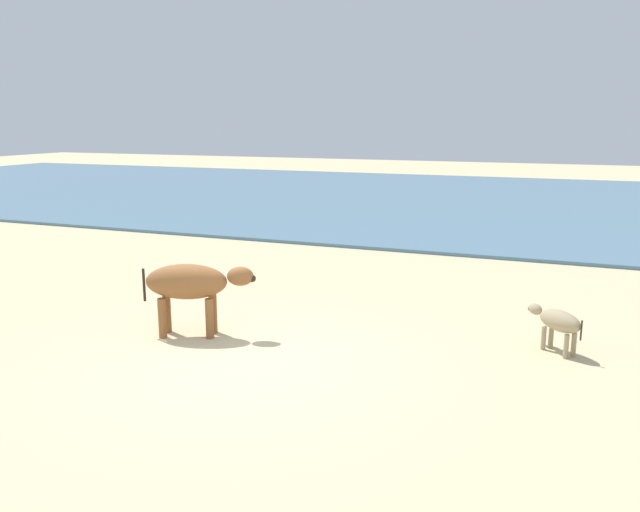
{
  "coord_description": "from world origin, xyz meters",
  "views": [
    {
      "loc": [
        3.66,
        -6.73,
        3.0
      ],
      "look_at": [
        -0.45,
        3.73,
        0.6
      ],
      "focal_mm": 36.18,
      "sensor_mm": 36.0,
      "label": 1
    }
  ],
  "objects": [
    {
      "name": "ground",
      "position": [
        0.0,
        0.0,
        0.0
      ],
      "size": [
        80.0,
        80.0,
        0.0
      ],
      "primitive_type": "plane",
      "color": "#CCB789"
    },
    {
      "name": "sea_water",
      "position": [
        0.0,
        17.39,
        0.04
      ],
      "size": [
        60.0,
        20.0,
        0.08
      ],
      "primitive_type": "cube",
      "color": "slate",
      "rests_on": "ground"
    },
    {
      "name": "cow_adult_brown",
      "position": [
        -1.19,
        0.69,
        0.74
      ],
      "size": [
        1.54,
        0.83,
        1.03
      ],
      "rotation": [
        0.0,
        0.0,
        0.34
      ],
      "color": "brown",
      "rests_on": "ground"
    },
    {
      "name": "calf_near_dun",
      "position": [
        3.61,
        1.85,
        0.41
      ],
      "size": [
        0.77,
        0.69,
        0.58
      ],
      "rotation": [
        0.0,
        0.0,
        2.44
      ],
      "color": "tan",
      "rests_on": "ground"
    }
  ]
}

